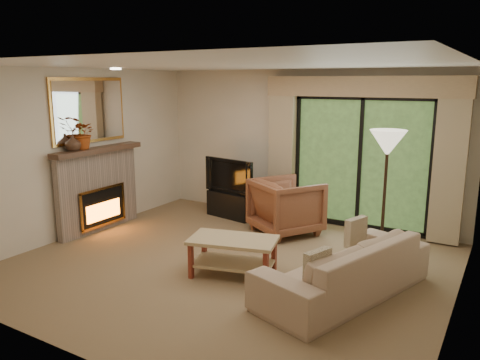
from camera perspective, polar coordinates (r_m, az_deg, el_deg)
The scene contains 22 objects.
floor at distance 6.37m, azimuth -1.40°, elevation -10.21°, with size 5.50×5.50×0.00m, color olive.
ceiling at distance 5.90m, azimuth -1.53°, elevation 13.86°, with size 5.50×5.50×0.00m, color silver.
wall_back at distance 8.20m, azimuth 7.89°, elevation 4.12°, with size 5.00×5.00×0.00m, color beige.
wall_front at distance 4.16m, azimuth -20.15°, elevation -4.21°, with size 5.00×5.00×0.00m, color beige.
wall_left at distance 7.80m, azimuth -18.87°, elevation 3.19°, with size 5.00×5.00×0.00m, color beige.
wall_right at distance 5.13m, azimuth 25.57°, elevation -1.68°, with size 5.00×5.00×0.00m, color beige.
fireplace at distance 7.95m, azimuth -16.92°, elevation -1.04°, with size 0.24×1.70×1.37m, color gray, non-canonical shape.
mirror at distance 7.84m, azimuth -17.91°, elevation 8.08°, with size 0.07×1.45×1.02m, color #CB8C3D, non-canonical shape.
sliding_door at distance 7.85m, azimuth 14.44°, elevation 2.03°, with size 2.26×0.10×2.16m, color black, non-canonical shape.
curtain_left at distance 8.21m, azimuth 5.18°, elevation 3.49°, with size 0.45×0.18×2.35m, color tan.
curtain_right at distance 7.47m, azimuth 24.20°, elevation 1.64°, with size 0.45×0.18×2.35m, color tan.
cornice at distance 7.66m, azimuth 14.73°, elevation 10.96°, with size 3.20×0.24×0.32m, color tan.
media_console at distance 8.44m, azimuth -0.90°, elevation -2.98°, with size 0.91×0.41×0.45m, color black.
tv at distance 8.32m, azimuth -0.91°, elevation 0.58°, with size 1.07×0.14×0.61m, color black.
armchair at distance 7.52m, azimuth 5.65°, elevation -3.20°, with size 0.94×0.97×0.89m, color brown.
sofa at distance 5.55m, azimuth 12.58°, elevation -10.28°, with size 2.26×0.88×0.66m, color tan.
pillow_near at distance 4.92m, azimuth 9.42°, elevation -10.37°, with size 0.09×0.35×0.35m, color #4E3C23.
pillow_far at distance 6.09m, azimuth 13.94°, elevation -6.14°, with size 0.09×0.36×0.36m, color #4E3C23.
coffee_table at distance 5.95m, azimuth -0.84°, elevation -9.33°, with size 1.08×0.59×0.48m, color tan, non-canonical shape.
floor_lamp at distance 6.54m, azimuth 17.18°, elevation -1.95°, with size 0.48×0.48×1.78m, color beige, non-canonical shape.
vase at distance 7.51m, azimuth -19.72°, elevation 4.31°, with size 0.24×0.24×0.25m, color #452E20.
branches at distance 7.61m, azimuth -18.69°, elevation 5.46°, with size 0.46×0.39×0.51m, color #963D13.
Camera 1 is at (3.14, -4.99, 2.41)m, focal length 35.00 mm.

